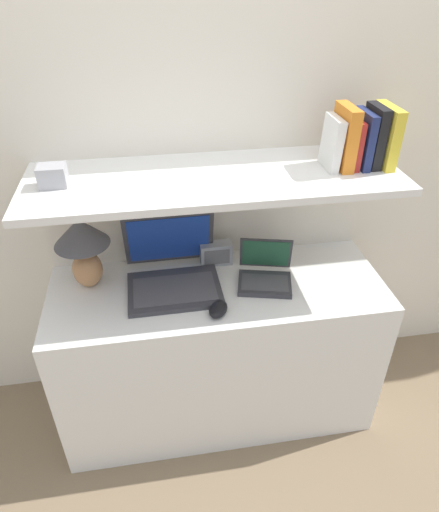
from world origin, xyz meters
TOP-DOWN VIEW (x-y plane):
  - ground_plane at (0.00, 0.00)m, footprint 12.00×12.00m
  - wall_back at (0.00, 0.58)m, footprint 6.00×0.05m
  - desk at (0.00, 0.26)m, footprint 1.38×0.51m
  - back_riser at (0.00, 0.53)m, footprint 1.38×0.04m
  - shelf at (0.00, 0.32)m, footprint 1.38×0.46m
  - table_lamp at (-0.52, 0.36)m, footprint 0.22×0.22m
  - laptop_large at (-0.18, 0.31)m, footprint 0.38×0.35m
  - laptop_small at (0.20, 0.27)m, footprint 0.26×0.25m
  - computer_mouse at (-0.02, 0.10)m, footprint 0.11×0.12m
  - router_box at (0.02, 0.43)m, footprint 0.14×0.06m
  - book_yellow at (0.64, 0.32)m, footprint 0.04×0.17m
  - book_black at (0.60, 0.32)m, footprint 0.04×0.14m
  - book_navy at (0.55, 0.32)m, footprint 0.03×0.15m
  - book_red at (0.52, 0.32)m, footprint 0.02×0.13m
  - book_orange at (0.48, 0.32)m, footprint 0.04×0.16m
  - book_white at (0.44, 0.32)m, footprint 0.04×0.14m
  - shelf_gadget at (-0.56, 0.32)m, footprint 0.09×0.08m

SIDE VIEW (x-z plane):
  - ground_plane at x=0.00m, z-range 0.00..0.00m
  - desk at x=0.00m, z-range 0.00..0.75m
  - back_riser at x=0.00m, z-range 0.00..1.19m
  - computer_mouse at x=-0.02m, z-range 0.75..0.78m
  - laptop_small at x=0.20m, z-range 0.70..0.87m
  - router_box at x=0.02m, z-range 0.75..0.85m
  - laptop_large at x=-0.18m, z-range 0.66..0.94m
  - table_lamp at x=-0.52m, z-range 0.79..1.10m
  - shelf at x=0.00m, z-range 1.19..1.21m
  - wall_back at x=0.00m, z-range 0.00..2.40m
  - shelf_gadget at x=-0.56m, z-range 1.21..1.29m
  - book_red at x=0.52m, z-range 1.21..1.39m
  - book_white at x=0.44m, z-range 1.21..1.40m
  - book_navy at x=0.55m, z-range 1.21..1.42m
  - book_yellow at x=0.64m, z-range 1.21..1.43m
  - book_black at x=0.60m, z-range 1.21..1.44m
  - book_orange at x=0.48m, z-range 1.21..1.44m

